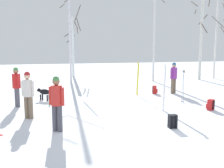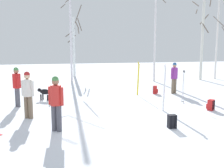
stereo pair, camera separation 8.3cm
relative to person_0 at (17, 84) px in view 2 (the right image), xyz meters
name	(u,v)px [view 2 (the right image)]	position (x,y,z in m)	size (l,w,h in m)	color
ground_plane	(141,122)	(4.47, -3.34, -0.98)	(60.00, 60.00, 0.00)	white
person_0	(17,84)	(0.00, 0.00, 0.00)	(0.34, 0.49, 1.72)	#4C4C56
person_2	(56,100)	(1.60, -3.71, 0.00)	(0.45, 0.34, 1.72)	#4C4C56
person_3	(28,92)	(0.63, -2.02, 0.00)	(0.46, 0.34, 1.72)	#72604C
person_4	(174,76)	(8.03, 1.35, 0.00)	(0.48, 0.34, 1.72)	#72604C
dog	(44,92)	(1.09, 1.15, -0.59)	(0.76, 0.55, 0.57)	black
ski_pair_planted_0	(138,79)	(5.91, 1.26, -0.10)	(0.06, 0.26, 1.78)	yellow
ski_pair_planted_1	(164,88)	(5.90, -2.06, -0.04)	(0.20, 0.18, 1.89)	white
ski_poles_0	(183,86)	(7.35, -0.95, -0.17)	(0.07, 0.21, 1.51)	#B2B2BC
backpack_0	(155,90)	(6.99, 1.50, -0.77)	(0.34, 0.32, 0.44)	red
backpack_1	(211,105)	(7.80, -2.45, -0.77)	(0.33, 0.34, 0.44)	red
backpack_2	(172,121)	(5.21, -4.22, -0.77)	(0.26, 0.29, 0.44)	black
water_bottle_0	(50,102)	(1.35, 0.04, -0.86)	(0.07, 0.07, 0.25)	green
water_bottle_1	(62,102)	(1.89, 0.00, -0.88)	(0.07, 0.07, 0.21)	red
birch_tree_2	(71,26)	(2.87, 7.36, 3.01)	(1.61, 1.29, 7.61)	silver
birch_tree_3	(74,45)	(3.34, 10.62, 1.68)	(1.45, 1.45, 5.02)	silver
birch_tree_4	(155,25)	(8.84, 6.20, 3.12)	(1.24, 0.84, 8.12)	silver
birch_tree_5	(202,35)	(12.69, 6.27, 2.43)	(1.50, 1.48, 6.67)	silver
birch_tree_6	(218,38)	(14.21, 6.51, 2.24)	(1.67, 1.17, 6.07)	white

